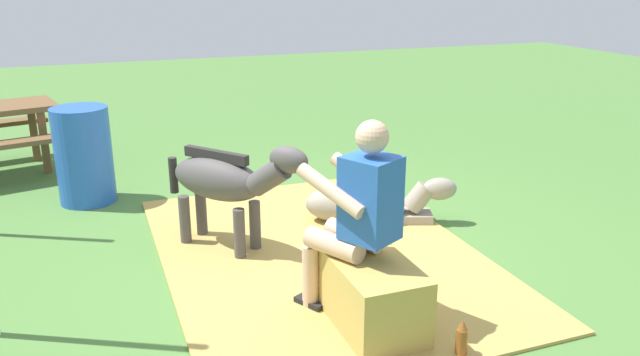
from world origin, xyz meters
The scene contains 8 objects.
ground_plane centered at (0.00, 0.00, 0.00)m, with size 24.00×24.00×0.00m, color #4C7A38.
hay_patch centered at (-0.01, -0.05, 0.01)m, with size 3.36×2.38×0.02m, color tan.
hay_bale centered at (-1.10, 0.02, 0.22)m, with size 0.78×0.46×0.45m, color tan.
person_seated centered at (-0.95, 0.07, 0.73)m, with size 0.72×0.60×1.33m.
pony_standing centered at (0.36, 0.60, 0.58)m, with size 1.14×0.97×0.95m.
pony_lying centered at (0.49, -0.68, 0.19)m, with size 0.73×1.34×0.42m.
soda_bottle centered at (-1.59, -0.33, 0.12)m, with size 0.07×0.07×0.24m.
water_barrel centered at (1.95, 1.62, 0.46)m, with size 0.53×0.53×0.93m, color blue.
Camera 1 is at (-4.30, 1.57, 2.16)m, focal length 35.76 mm.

